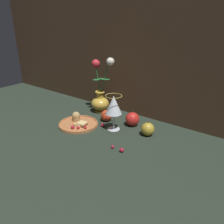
{
  "coord_description": "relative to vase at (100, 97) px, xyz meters",
  "views": [
    {
      "loc": [
        0.71,
        -0.81,
        0.54
      ],
      "look_at": [
        0.06,
        0.02,
        0.1
      ],
      "focal_mm": 35.0,
      "sensor_mm": 36.0,
      "label": 1
    }
  ],
  "objects": [
    {
      "name": "vase",
      "position": [
        0.0,
        0.0,
        0.0
      ],
      "size": [
        0.15,
        0.11,
        0.35
      ],
      "color": "gold",
      "rests_on": "ground_plane"
    },
    {
      "name": "wall_back",
      "position": [
        0.15,
        0.11,
        0.5
      ],
      "size": [
        2.4,
        0.04,
        1.2
      ],
      "primitive_type": "cube",
      "color": "#422D1E",
      "rests_on": "ground_plane"
    },
    {
      "name": "apple_at_table_edge",
      "position": [
        0.28,
        -0.05,
        -0.06
      ],
      "size": [
        0.08,
        0.08,
        0.09
      ],
      "color": "red",
      "rests_on": "ground_plane"
    },
    {
      "name": "berry_near_plate",
      "position": [
        0.38,
        -0.31,
        -0.09
      ],
      "size": [
        0.02,
        0.02,
        0.02
      ],
      "primitive_type": "sphere",
      "color": "#AD192D",
      "rests_on": "ground_plane"
    },
    {
      "name": "plate_with_pastries",
      "position": [
        0.03,
        -0.23,
        -0.08
      ],
      "size": [
        0.22,
        0.22,
        0.06
      ],
      "color": "#B77042",
      "rests_on": "ground_plane"
    },
    {
      "name": "berry_front_center",
      "position": [
        0.15,
        -0.17,
        -0.09
      ],
      "size": [
        0.02,
        0.02,
        0.02
      ],
      "primitive_type": "sphere",
      "color": "#AD192D",
      "rests_on": "ground_plane"
    },
    {
      "name": "ground_plane",
      "position": [
        0.15,
        -0.18,
        -0.1
      ],
      "size": [
        2.4,
        2.4,
        0.0
      ],
      "primitive_type": "plane",
      "color": "#232D23",
      "rests_on": "ground"
    },
    {
      "name": "apple_near_glass",
      "position": [
        0.12,
        -0.09,
        -0.06
      ],
      "size": [
        0.07,
        0.07,
        0.08
      ],
      "color": "#D14223",
      "rests_on": "ground_plane"
    },
    {
      "name": "wine_glass",
      "position": [
        0.22,
        -0.15,
        0.04
      ],
      "size": [
        0.09,
        0.09,
        0.19
      ],
      "color": "silver",
      "rests_on": "ground_plane"
    },
    {
      "name": "berry_by_glass_stem",
      "position": [
        0.33,
        -0.31,
        -0.09
      ],
      "size": [
        0.01,
        0.01,
        0.01
      ],
      "primitive_type": "sphere",
      "color": "#AD192D",
      "rests_on": "ground_plane"
    },
    {
      "name": "apple_beside_vase",
      "position": [
        0.4,
        -0.1,
        -0.06
      ],
      "size": [
        0.07,
        0.07,
        0.08
      ],
      "color": "#B2932D",
      "rests_on": "ground_plane"
    }
  ]
}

